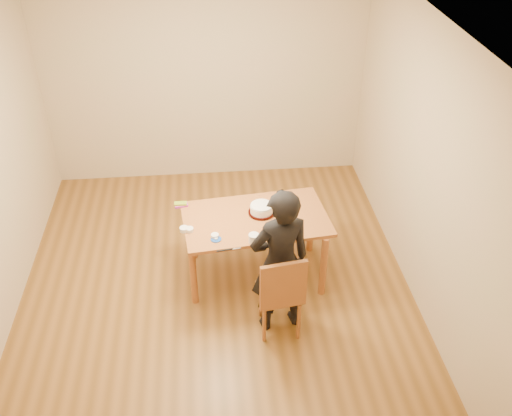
{
  "coord_description": "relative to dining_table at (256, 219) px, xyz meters",
  "views": [
    {
      "loc": [
        -0.02,
        -4.48,
        4.09
      ],
      "look_at": [
        0.42,
        0.06,
        0.9
      ],
      "focal_mm": 40.0,
      "sensor_mm": 36.0,
      "label": 1
    }
  ],
  "objects": [
    {
      "name": "frosting_dollop",
      "position": [
        -0.41,
        -0.32,
        0.04
      ],
      "size": [
        0.04,
        0.04,
        0.02
      ],
      "primitive_type": "ellipsoid",
      "color": "white",
      "rests_on": "frosting_lid"
    },
    {
      "name": "dining_chair",
      "position": [
        0.15,
        -0.78,
        -0.28
      ],
      "size": [
        0.43,
        0.43,
        0.04
      ],
      "primitive_type": "cube",
      "rotation": [
        0.0,
        0.0,
        0.15
      ],
      "color": "brown",
      "rests_on": "floor"
    },
    {
      "name": "candy_box_pink",
      "position": [
        -0.74,
        0.27,
        0.03
      ],
      "size": [
        0.15,
        0.09,
        0.02
      ],
      "primitive_type": "cube",
      "rotation": [
        0.0,
        0.0,
        0.2
      ],
      "color": "#D030A4",
      "rests_on": "dining_table"
    },
    {
      "name": "frosting_dome",
      "position": [
        0.07,
        0.07,
        0.12
      ],
      "size": [
        0.22,
        0.22,
        0.03
      ],
      "primitive_type": "ellipsoid",
      "color": "white",
      "rests_on": "cake"
    },
    {
      "name": "ramekin_multi",
      "position": [
        -0.71,
        -0.15,
        0.04
      ],
      "size": [
        0.09,
        0.09,
        0.04
      ],
      "primitive_type": "cylinder",
      "color": "white",
      "rests_on": "dining_table"
    },
    {
      "name": "candy_box_green",
      "position": [
        -0.75,
        0.28,
        0.05
      ],
      "size": [
        0.13,
        0.06,
        0.02
      ],
      "primitive_type": "cube",
      "rotation": [
        0.0,
        0.0,
        -0.0
      ],
      "color": "#1F941B",
      "rests_on": "candy_box_pink"
    },
    {
      "name": "spatula",
      "position": [
        -0.34,
        -0.49,
        0.02
      ],
      "size": [
        0.15,
        0.04,
        0.01
      ],
      "primitive_type": "cube",
      "rotation": [
        0.0,
        0.0,
        0.16
      ],
      "color": "black",
      "rests_on": "dining_table"
    },
    {
      "name": "ramekin_yellow",
      "position": [
        -0.66,
        -0.16,
        0.04
      ],
      "size": [
        0.08,
        0.08,
        0.04
      ],
      "primitive_type": "cylinder",
      "color": "white",
      "rests_on": "dining_table"
    },
    {
      "name": "room_shell",
      "position": [
        -0.42,
        0.23,
        0.62
      ],
      "size": [
        4.0,
        4.5,
        2.7
      ],
      "color": "brown",
      "rests_on": "ground"
    },
    {
      "name": "cake",
      "position": [
        0.07,
        0.07,
        0.07
      ],
      "size": [
        0.23,
        0.23,
        0.07
      ],
      "primitive_type": "cylinder",
      "color": "white",
      "rests_on": "cake_plate"
    },
    {
      "name": "frosting_tub",
      "position": [
        -0.05,
        -0.39,
        0.06
      ],
      "size": [
        0.1,
        0.1,
        0.09
      ],
      "primitive_type": "cylinder",
      "color": "white",
      "rests_on": "dining_table"
    },
    {
      "name": "cake_plate",
      "position": [
        0.07,
        0.07,
        0.03
      ],
      "size": [
        0.27,
        0.27,
        0.02
      ],
      "primitive_type": "cylinder",
      "color": "red",
      "rests_on": "dining_table"
    },
    {
      "name": "dining_table",
      "position": [
        0.0,
        0.0,
        0.0
      ],
      "size": [
        1.52,
        1.0,
        0.04
      ],
      "primitive_type": "cube",
      "rotation": [
        0.0,
        0.0,
        0.1
      ],
      "color": "brown",
      "rests_on": "floor"
    },
    {
      "name": "frosting_lid",
      "position": [
        -0.41,
        -0.32,
        0.02
      ],
      "size": [
        0.1,
        0.1,
        0.01
      ],
      "primitive_type": "cylinder",
      "color": "#1946A6",
      "rests_on": "dining_table"
    },
    {
      "name": "ramekin_green",
      "position": [
        -0.42,
        -0.28,
        0.04
      ],
      "size": [
        0.07,
        0.07,
        0.04
      ],
      "primitive_type": "cylinder",
      "color": "white",
      "rests_on": "dining_table"
    },
    {
      "name": "person",
      "position": [
        0.15,
        -0.73,
        0.04
      ],
      "size": [
        0.62,
        0.48,
        1.54
      ],
      "primitive_type": "imported",
      "rotation": [
        0.0,
        0.0,
        3.35
      ],
      "color": "black",
      "rests_on": "floor"
    }
  ]
}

